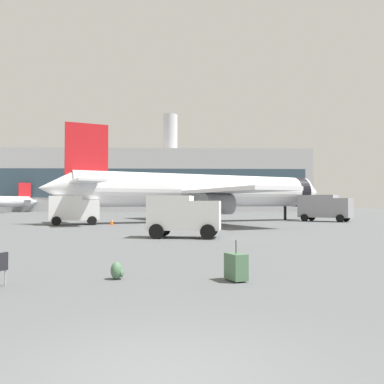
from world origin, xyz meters
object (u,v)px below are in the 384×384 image
at_px(cargo_van, 183,214).
at_px(safety_cone_far, 198,217).
at_px(fuel_truck, 324,207).
at_px(service_truck, 74,209).
at_px(traveller_backpack, 117,271).
at_px(safety_cone_near, 112,222).
at_px(airplane_at_gate, 201,191).
at_px(rolling_suitcase, 236,267).

relative_size(cargo_van, safety_cone_far, 6.16).
distance_m(fuel_truck, safety_cone_far, 16.87).
bearing_deg(safety_cone_far, fuel_truck, -26.93).
bearing_deg(service_truck, cargo_van, -55.37).
bearing_deg(service_truck, traveller_backpack, -73.05).
distance_m(fuel_truck, cargo_van, 28.69).
bearing_deg(safety_cone_near, service_truck, -179.63).
bearing_deg(service_truck, fuel_truck, 14.28).
bearing_deg(traveller_backpack, cargo_van, 81.75).
xyz_separation_m(service_truck, safety_cone_near, (3.80, 0.02, -1.27)).
distance_m(cargo_van, safety_cone_near, 17.35).
relative_size(airplane_at_gate, fuel_truck, 5.50).
height_order(airplane_at_gate, safety_cone_near, airplane_at_gate).
bearing_deg(cargo_van, safety_cone_far, 85.80).
bearing_deg(safety_cone_near, rolling_suitcase, -74.23).
distance_m(safety_cone_near, traveller_backpack, 29.76).
height_order(safety_cone_far, traveller_backpack, safety_cone_far).
bearing_deg(rolling_suitcase, airplane_at_gate, 88.43).
height_order(airplane_at_gate, rolling_suitcase, airplane_at_gate).
relative_size(airplane_at_gate, cargo_van, 7.32).
relative_size(cargo_van, safety_cone_near, 6.86).
relative_size(safety_cone_near, rolling_suitcase, 0.62).
relative_size(service_truck, rolling_suitcase, 4.73).
xyz_separation_m(airplane_at_gate, cargo_van, (-2.29, -22.20, -2.21)).
xyz_separation_m(safety_cone_near, traveller_backpack, (5.13, -29.32, -0.10)).
xyz_separation_m(rolling_suitcase, traveller_backpack, (-3.25, 0.36, -0.16)).
xyz_separation_m(service_truck, rolling_suitcase, (12.18, -29.66, -1.22)).
xyz_separation_m(fuel_truck, rolling_suitcase, (-15.94, -36.82, -1.38)).
distance_m(service_truck, cargo_van, 19.16).
height_order(service_truck, safety_cone_far, service_truck).
xyz_separation_m(cargo_van, safety_cone_near, (-7.09, 15.79, -1.11)).
bearing_deg(traveller_backpack, airplane_at_gate, 83.22).
height_order(safety_cone_near, safety_cone_far, safety_cone_far).
xyz_separation_m(safety_cone_far, rolling_suitcase, (-0.95, -44.43, 0.02)).
xyz_separation_m(airplane_at_gate, safety_cone_near, (-9.38, -6.41, -3.32)).
distance_m(safety_cone_far, traveller_backpack, 44.27).
relative_size(service_truck, traveller_backpack, 10.85).
bearing_deg(traveller_backpack, fuel_truck, 62.23).
bearing_deg(rolling_suitcase, cargo_van, 95.32).
height_order(service_truck, cargo_van, service_truck).
relative_size(service_truck, cargo_van, 1.12).
bearing_deg(rolling_suitcase, service_truck, 112.33).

